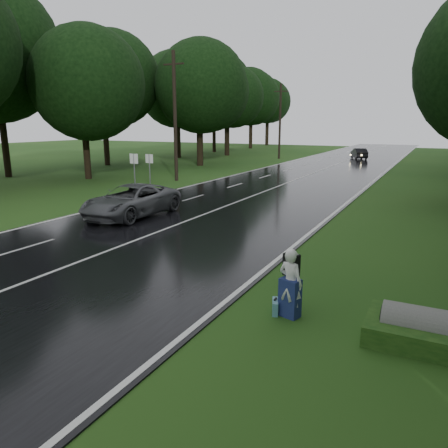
% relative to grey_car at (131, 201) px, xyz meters
% --- Properties ---
extents(ground, '(160.00, 160.00, 0.00)m').
position_rel_grey_car_xyz_m(ground, '(3.01, -8.14, -0.81)').
color(ground, '#244A16').
rests_on(ground, ground).
extents(road, '(12.00, 140.00, 0.04)m').
position_rel_grey_car_xyz_m(road, '(3.01, 11.86, -0.79)').
color(road, black).
rests_on(road, ground).
extents(lane_center, '(0.12, 140.00, 0.01)m').
position_rel_grey_car_xyz_m(lane_center, '(3.01, 11.86, -0.76)').
color(lane_center, silver).
rests_on(lane_center, road).
extents(grey_car, '(2.62, 5.57, 1.54)m').
position_rel_grey_car_xyz_m(grey_car, '(0.00, 0.00, 0.00)').
color(grey_car, '#54565A').
rests_on(grey_car, road).
extents(far_car, '(2.86, 4.28, 1.33)m').
position_rel_grey_car_xyz_m(far_car, '(3.90, 40.73, -0.10)').
color(far_car, black).
rests_on(far_car, road).
extents(hitchhiker, '(0.71, 0.67, 1.70)m').
position_rel_grey_car_xyz_m(hitchhiker, '(10.52, -7.12, -0.02)').
color(hitchhiker, silver).
rests_on(hitchhiker, ground).
extents(suitcase, '(0.30, 0.49, 0.34)m').
position_rel_grey_car_xyz_m(suitcase, '(10.16, -7.13, -0.64)').
color(suitcase, teal).
rests_on(suitcase, ground).
extents(culvert, '(1.58, 0.79, 0.79)m').
position_rel_grey_car_xyz_m(culvert, '(13.39, -7.07, -0.81)').
color(culvert, slate).
rests_on(culvert, ground).
extents(utility_pole_mid, '(1.80, 0.28, 9.88)m').
position_rel_grey_car_xyz_m(utility_pole_mid, '(-5.49, 12.40, -0.81)').
color(utility_pole_mid, black).
rests_on(utility_pole_mid, ground).
extents(utility_pole_far, '(1.80, 0.28, 9.34)m').
position_rel_grey_car_xyz_m(utility_pole_far, '(-5.49, 36.65, -0.81)').
color(utility_pole_far, black).
rests_on(utility_pole_far, ground).
extents(road_sign_a, '(0.63, 0.10, 2.62)m').
position_rel_grey_car_xyz_m(road_sign_a, '(-4.19, 5.53, -0.81)').
color(road_sign_a, white).
rests_on(road_sign_a, ground).
extents(road_sign_b, '(0.60, 0.10, 2.48)m').
position_rel_grey_car_xyz_m(road_sign_b, '(-4.19, 7.15, -0.81)').
color(road_sign_b, white).
rests_on(road_sign_b, ground).
extents(tree_left_d, '(8.12, 8.12, 12.69)m').
position_rel_grey_car_xyz_m(tree_left_d, '(-12.69, 10.03, -0.81)').
color(tree_left_d, black).
rests_on(tree_left_d, ground).
extents(tree_left_e, '(8.87, 8.87, 13.85)m').
position_rel_grey_car_xyz_m(tree_left_e, '(-10.10, 24.13, -0.81)').
color(tree_left_e, black).
rests_on(tree_left_e, ground).
extents(tree_left_f, '(9.30, 9.30, 14.53)m').
position_rel_grey_car_xyz_m(tree_left_f, '(-14.09, 38.67, -0.81)').
color(tree_left_f, black).
rests_on(tree_left_f, ground).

